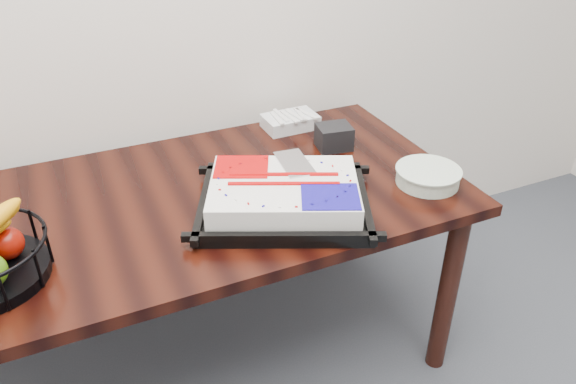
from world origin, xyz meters
name	(u,v)px	position (x,y,z in m)	size (l,w,h in m)	color
table	(188,221)	(0.00, 2.00, 0.66)	(1.80, 0.90, 0.75)	black
cake_tray	(284,196)	(0.26, 1.81, 0.80)	(0.63, 0.58, 0.11)	black
plate_stack	(428,176)	(0.76, 1.76, 0.78)	(0.22, 0.22, 0.05)	white
fork_bag	(290,121)	(0.53, 2.35, 0.78)	(0.21, 0.14, 0.06)	silver
napkin_box	(334,137)	(0.60, 2.12, 0.79)	(0.12, 0.11, 0.09)	black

